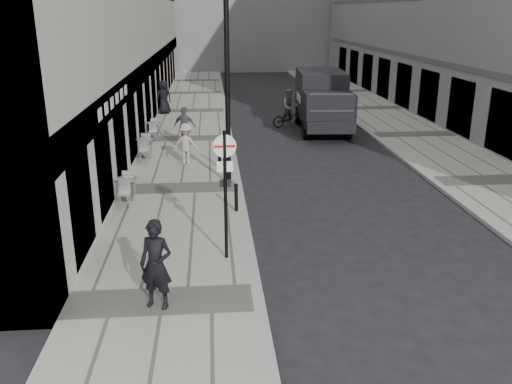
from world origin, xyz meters
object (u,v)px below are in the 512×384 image
(panel_van, at_px, (322,98))
(sign_post, at_px, (225,178))
(cyclist, at_px, (290,112))
(lamppost, at_px, (227,76))
(walking_man, at_px, (156,265))

(panel_van, bearing_deg, sign_post, -105.67)
(sign_post, xyz_separation_m, cyclist, (3.85, 16.06, -1.36))
(cyclist, bearing_deg, panel_van, -39.66)
(sign_post, relative_size, cyclist, 1.57)
(sign_post, bearing_deg, panel_van, 68.37)
(sign_post, relative_size, panel_van, 0.50)
(lamppost, bearing_deg, sign_post, -92.63)
(lamppost, height_order, cyclist, lamppost)
(walking_man, xyz_separation_m, panel_van, (6.87, 17.50, 0.59))
(walking_man, bearing_deg, lamppost, 97.61)
(walking_man, distance_m, lamppost, 8.90)
(lamppost, bearing_deg, cyclist, 70.31)
(lamppost, height_order, panel_van, lamppost)
(panel_van, relative_size, cyclist, 3.17)
(walking_man, height_order, lamppost, lamppost)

